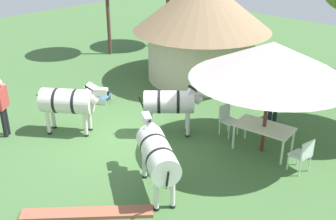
# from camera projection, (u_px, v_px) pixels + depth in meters

# --- Properties ---
(ground_plane) EXTENTS (36.00, 36.00, 0.00)m
(ground_plane) POSITION_uv_depth(u_px,v_px,m) (120.00, 138.00, 11.78)
(ground_plane) COLOR #446C3A
(thatched_hut) EXTENTS (5.25, 5.25, 3.91)m
(thatched_hut) POSITION_uv_depth(u_px,v_px,m) (202.00, 23.00, 15.40)
(thatched_hut) COLOR beige
(thatched_hut) RESTS_ON ground_plane
(shade_umbrella) EXTENTS (4.10, 4.10, 3.03)m
(shade_umbrella) POSITION_uv_depth(u_px,v_px,m) (272.00, 60.00, 10.06)
(shade_umbrella) COLOR #572C1E
(shade_umbrella) RESTS_ON ground_plane
(patio_dining_table) EXTENTS (1.59, 1.02, 0.74)m
(patio_dining_table) POSITION_uv_depth(u_px,v_px,m) (264.00, 129.00, 10.86)
(patio_dining_table) COLOR silver
(patio_dining_table) RESTS_ON ground_plane
(patio_chair_near_lawn) EXTENTS (0.46, 0.48, 0.90)m
(patio_chair_near_lawn) POSITION_uv_depth(u_px,v_px,m) (227.00, 118.00, 11.80)
(patio_chair_near_lawn) COLOR silver
(patio_chair_near_lawn) RESTS_ON ground_plane
(patio_chair_near_hut) EXTENTS (0.50, 0.51, 0.90)m
(patio_chair_near_hut) POSITION_uv_depth(u_px,v_px,m) (303.00, 154.00, 9.97)
(patio_chair_near_hut) COLOR silver
(patio_chair_near_hut) RESTS_ON ground_plane
(guest_beside_umbrella) EXTENTS (0.57, 0.38, 1.71)m
(guest_beside_umbrella) POSITION_uv_depth(u_px,v_px,m) (275.00, 91.00, 12.30)
(guest_beside_umbrella) COLOR black
(guest_beside_umbrella) RESTS_ON ground_plane
(standing_watcher) EXTENTS (0.46, 0.51, 1.74)m
(standing_watcher) POSITION_uv_depth(u_px,v_px,m) (1.00, 102.00, 11.49)
(standing_watcher) COLOR black
(standing_watcher) RESTS_ON ground_plane
(striped_lounge_chair) EXTENTS (0.97, 0.87, 0.59)m
(striped_lounge_chair) POSITION_uv_depth(u_px,v_px,m) (99.00, 94.00, 14.09)
(striped_lounge_chair) COLOR teal
(striped_lounge_chair) RESTS_ON ground_plane
(zebra_nearest_camera) EXTENTS (1.67, 1.61, 1.53)m
(zebra_nearest_camera) POSITION_uv_depth(u_px,v_px,m) (171.00, 103.00, 11.61)
(zebra_nearest_camera) COLOR silver
(zebra_nearest_camera) RESTS_ON ground_plane
(zebra_by_umbrella) EXTENTS (2.07, 1.50, 1.52)m
(zebra_by_umbrella) POSITION_uv_depth(u_px,v_px,m) (157.00, 153.00, 9.08)
(zebra_by_umbrella) COLOR silver
(zebra_by_umbrella) RESTS_ON ground_plane
(zebra_toward_hut) EXTENTS (1.85, 1.51, 1.52)m
(zebra_toward_hut) POSITION_uv_depth(u_px,v_px,m) (69.00, 102.00, 11.71)
(zebra_toward_hut) COLOR silver
(zebra_toward_hut) RESTS_ON ground_plane
(brick_patio_kerb) EXTENTS (2.20, 2.27, 0.08)m
(brick_patio_kerb) POSITION_uv_depth(u_px,v_px,m) (87.00, 213.00, 8.68)
(brick_patio_kerb) COLOR #9C5740
(brick_patio_kerb) RESTS_ON ground_plane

